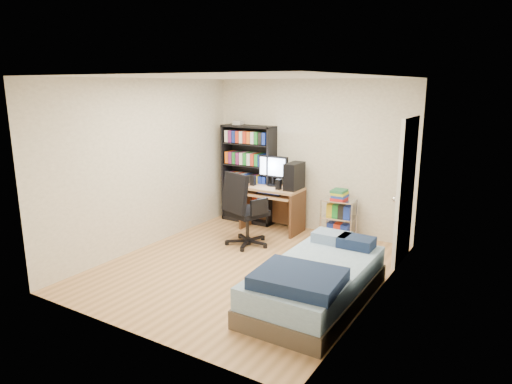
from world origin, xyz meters
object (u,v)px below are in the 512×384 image
Objects in this scene: office_chair at (245,222)px; bed at (316,282)px; computer_desk at (279,191)px; media_shelf at (249,173)px.

bed is (1.71, -1.18, -0.11)m from office_chair.
bed is at bearing -16.79° from office_chair.
computer_desk is 1.09× the size of office_chair.
media_shelf reaches higher than office_chair.
computer_desk reaches higher than office_chair.
office_chair reaches higher than bed.
office_chair is at bearing -95.08° from computer_desk.
computer_desk is 0.62× the size of bed.
media_shelf is at bearing 165.83° from computer_desk.
computer_desk is (0.72, -0.18, -0.21)m from media_shelf.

